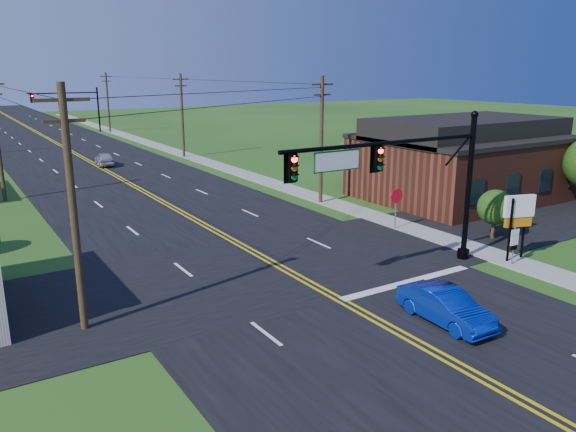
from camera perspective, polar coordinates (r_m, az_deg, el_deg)
ground at (r=19.26m, az=18.12°, el=-15.31°), size 260.00×260.00×0.00m
road_main at (r=62.44m, az=-19.59°, el=5.18°), size 16.00×220.00×0.04m
road_cross at (r=27.59m, az=-1.28°, el=-5.19°), size 70.00×10.00×0.04m
sidewalk at (r=56.42m, az=-6.79°, el=5.01°), size 2.00×160.00×0.08m
signal_mast_main at (r=25.83m, az=11.62°, el=4.01°), size 11.30×0.60×7.48m
signal_mast_far at (r=92.14m, az=-21.42°, el=10.65°), size 10.98×0.60×7.48m
brick_building at (r=44.25m, az=17.31°, el=4.85°), size 14.20×11.20×4.70m
utility_pole_left_a at (r=21.16m, az=-21.02°, el=0.93°), size 1.80×0.28×9.00m
utility_pole_right_a at (r=39.97m, az=3.41°, el=7.92°), size 1.80×0.28×9.00m
utility_pole_right_b at (r=62.87m, az=-10.70°, el=10.15°), size 1.80×0.28×9.00m
utility_pole_right_c at (r=91.38m, az=-17.84°, el=11.04°), size 1.80×0.28×9.00m
tree_right_back at (r=47.13m, az=6.71°, el=6.27°), size 3.00×3.00×4.10m
shrub_corner at (r=33.76m, az=20.31°, el=0.83°), size 2.00×2.00×2.86m
blue_car at (r=22.33m, az=15.71°, el=-8.90°), size 1.56×4.12×1.34m
distant_car at (r=59.47m, az=-18.15°, el=5.49°), size 1.99×4.06×1.33m
route_sign at (r=29.56m, az=21.99°, el=-2.40°), size 0.54×0.10×2.16m
stop_sign at (r=34.21m, az=10.95°, el=1.59°), size 0.90×0.14×2.52m
pylon_sign at (r=30.13m, az=22.40°, el=0.26°), size 1.64×0.72×3.38m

